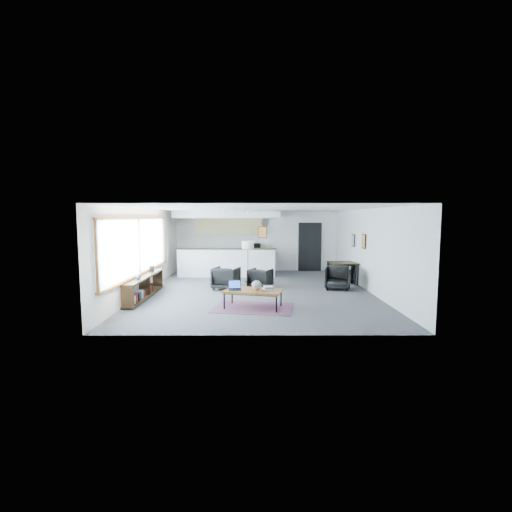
{
  "coord_description": "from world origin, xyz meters",
  "views": [
    {
      "loc": [
        -0.08,
        -11.64,
        2.33
      ],
      "look_at": [
        -0.05,
        0.4,
        1.07
      ],
      "focal_mm": 26.0,
      "sensor_mm": 36.0,
      "label": 1
    }
  ],
  "objects_px": {
    "coffee_table": "(253,291)",
    "book_stack": "(269,288)",
    "armchair_right": "(260,277)",
    "dining_table": "(343,264)",
    "ceramic_pot": "(257,285)",
    "laptop": "(235,287)",
    "microwave": "(254,246)",
    "dining_chair_near": "(338,279)",
    "floor_lamp": "(248,246)",
    "armchair_left": "(226,277)",
    "dining_chair_far": "(341,273)"
  },
  "relations": [
    {
      "from": "dining_chair_near",
      "to": "ceramic_pot",
      "type": "bearing_deg",
      "value": -121.78
    },
    {
      "from": "armchair_left",
      "to": "floor_lamp",
      "type": "relative_size",
      "value": 0.54
    },
    {
      "from": "coffee_table",
      "to": "book_stack",
      "type": "xyz_separation_m",
      "value": [
        0.4,
        0.06,
        0.07
      ]
    },
    {
      "from": "microwave",
      "to": "dining_chair_far",
      "type": "bearing_deg",
      "value": -35.91
    },
    {
      "from": "armchair_left",
      "to": "floor_lamp",
      "type": "distance_m",
      "value": 1.78
    },
    {
      "from": "floor_lamp",
      "to": "armchair_right",
      "type": "bearing_deg",
      "value": -68.57
    },
    {
      "from": "book_stack",
      "to": "dining_table",
      "type": "height_order",
      "value": "dining_table"
    },
    {
      "from": "armchair_left",
      "to": "dining_chair_far",
      "type": "xyz_separation_m",
      "value": [
        4.02,
        1.32,
        -0.06
      ]
    },
    {
      "from": "ceramic_pot",
      "to": "book_stack",
      "type": "distance_m",
      "value": 0.33
    },
    {
      "from": "dining_chair_near",
      "to": "microwave",
      "type": "relative_size",
      "value": 1.36
    },
    {
      "from": "floor_lamp",
      "to": "dining_chair_near",
      "type": "xyz_separation_m",
      "value": [
        2.95,
        -1.37,
        -0.94
      ]
    },
    {
      "from": "coffee_table",
      "to": "dining_chair_far",
      "type": "distance_m",
      "value": 4.93
    },
    {
      "from": "coffee_table",
      "to": "book_stack",
      "type": "relative_size",
      "value": 5.0
    },
    {
      "from": "floor_lamp",
      "to": "ceramic_pot",
      "type": "bearing_deg",
      "value": -85.66
    },
    {
      "from": "laptop",
      "to": "dining_chair_far",
      "type": "relative_size",
      "value": 0.52
    },
    {
      "from": "laptop",
      "to": "microwave",
      "type": "distance_m",
      "value": 6.42
    },
    {
      "from": "dining_table",
      "to": "microwave",
      "type": "bearing_deg",
      "value": 136.77
    },
    {
      "from": "ceramic_pot",
      "to": "dining_table",
      "type": "xyz_separation_m",
      "value": [
        3.04,
        3.53,
        0.09
      ]
    },
    {
      "from": "armchair_right",
      "to": "book_stack",
      "type": "bearing_deg",
      "value": 117.78
    },
    {
      "from": "armchair_left",
      "to": "dining_chair_far",
      "type": "relative_size",
      "value": 1.19
    },
    {
      "from": "laptop",
      "to": "ceramic_pot",
      "type": "distance_m",
      "value": 0.57
    },
    {
      "from": "armchair_left",
      "to": "dining_chair_near",
      "type": "relative_size",
      "value": 1.15
    },
    {
      "from": "ceramic_pot",
      "to": "dining_chair_near",
      "type": "height_order",
      "value": "ceramic_pot"
    },
    {
      "from": "book_stack",
      "to": "armchair_right",
      "type": "relative_size",
      "value": 0.45
    },
    {
      "from": "dining_chair_near",
      "to": "armchair_right",
      "type": "bearing_deg",
      "value": -171.46
    },
    {
      "from": "armchair_right",
      "to": "dining_table",
      "type": "height_order",
      "value": "dining_table"
    },
    {
      "from": "coffee_table",
      "to": "microwave",
      "type": "distance_m",
      "value": 6.45
    },
    {
      "from": "dining_chair_far",
      "to": "coffee_table",
      "type": "bearing_deg",
      "value": 42.49
    },
    {
      "from": "coffee_table",
      "to": "laptop",
      "type": "height_order",
      "value": "laptop"
    },
    {
      "from": "book_stack",
      "to": "dining_chair_near",
      "type": "xyz_separation_m",
      "value": [
        2.34,
        2.44,
        -0.17
      ]
    },
    {
      "from": "coffee_table",
      "to": "microwave",
      "type": "height_order",
      "value": "microwave"
    },
    {
      "from": "ceramic_pot",
      "to": "floor_lamp",
      "type": "relative_size",
      "value": 0.17
    },
    {
      "from": "laptop",
      "to": "armchair_right",
      "type": "relative_size",
      "value": 0.5
    },
    {
      "from": "laptop",
      "to": "dining_chair_near",
      "type": "xyz_separation_m",
      "value": [
        3.21,
        2.46,
        -0.19
      ]
    },
    {
      "from": "armchair_left",
      "to": "floor_lamp",
      "type": "height_order",
      "value": "floor_lamp"
    },
    {
      "from": "dining_chair_far",
      "to": "microwave",
      "type": "relative_size",
      "value": 1.31
    },
    {
      "from": "dining_chair_near",
      "to": "floor_lamp",
      "type": "bearing_deg",
      "value": 169.51
    },
    {
      "from": "coffee_table",
      "to": "dining_chair_near",
      "type": "relative_size",
      "value": 2.3
    },
    {
      "from": "dining_chair_far",
      "to": "armchair_left",
      "type": "bearing_deg",
      "value": 10.0
    },
    {
      "from": "ceramic_pot",
      "to": "book_stack",
      "type": "height_order",
      "value": "ceramic_pot"
    },
    {
      "from": "microwave",
      "to": "dining_chair_near",
      "type": "bearing_deg",
      "value": -51.17
    },
    {
      "from": "laptop",
      "to": "armchair_left",
      "type": "xyz_separation_m",
      "value": [
        -0.42,
        2.45,
        -0.14
      ]
    },
    {
      "from": "book_stack",
      "to": "microwave",
      "type": "distance_m",
      "value": 6.4
    },
    {
      "from": "dining_chair_near",
      "to": "armchair_left",
      "type": "bearing_deg",
      "value": -165.43
    },
    {
      "from": "dining_chair_far",
      "to": "microwave",
      "type": "distance_m",
      "value": 4.13
    },
    {
      "from": "armchair_right",
      "to": "microwave",
      "type": "xyz_separation_m",
      "value": [
        -0.21,
        3.65,
        0.75
      ]
    },
    {
      "from": "dining_table",
      "to": "coffee_table",
      "type": "bearing_deg",
      "value": -131.82
    },
    {
      "from": "coffee_table",
      "to": "laptop",
      "type": "relative_size",
      "value": 4.55
    },
    {
      "from": "laptop",
      "to": "floor_lamp",
      "type": "bearing_deg",
      "value": 78.81
    },
    {
      "from": "laptop",
      "to": "dining_table",
      "type": "height_order",
      "value": "dining_table"
    }
  ]
}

